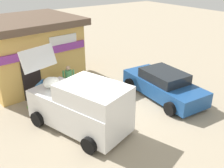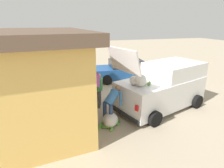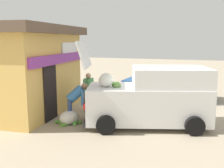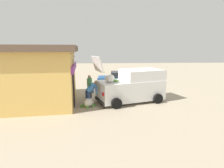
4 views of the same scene
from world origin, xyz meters
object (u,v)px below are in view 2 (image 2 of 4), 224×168
object	(u,v)px
storefront_bar	(23,81)
customer_bending	(112,101)
unloaded_banana_pile	(110,120)
paint_bucket	(96,91)
vendor_standing	(99,88)
parked_sedan	(126,70)
delivery_van	(163,86)

from	to	relation	value
storefront_bar	customer_bending	world-z (taller)	storefront_bar
customer_bending	unloaded_banana_pile	distance (m)	0.70
customer_bending	paint_bucket	world-z (taller)	customer_bending
unloaded_banana_pile	storefront_bar	bearing A→B (deg)	73.62
vendor_standing	customer_bending	distance (m)	1.47
customer_bending	unloaded_banana_pile	size ratio (longest dim) A/B	1.53
storefront_bar	vendor_standing	xyz separation A→B (m)	(0.87, -2.87, -0.86)
paint_bucket	parked_sedan	bearing A→B (deg)	-49.84
storefront_bar	paint_bucket	world-z (taller)	storefront_bar
delivery_van	paint_bucket	distance (m)	3.63
delivery_van	vendor_standing	size ratio (longest dim) A/B	2.93
vendor_standing	customer_bending	size ratio (longest dim) A/B	1.12
delivery_van	customer_bending	distance (m)	2.67
delivery_van	vendor_standing	xyz separation A→B (m)	(0.86, 2.75, -0.07)
storefront_bar	vendor_standing	world-z (taller)	storefront_bar
paint_bucket	delivery_van	bearing A→B (deg)	-132.91
parked_sedan	unloaded_banana_pile	bearing A→B (deg)	153.70
delivery_van	paint_bucket	bearing A→B (deg)	47.09
parked_sedan	paint_bucket	xyz separation A→B (m)	(-2.14, 2.54, -0.45)
vendor_standing	unloaded_banana_pile	world-z (taller)	vendor_standing
storefront_bar	customer_bending	bearing A→B (deg)	-100.99
paint_bucket	customer_bending	bearing A→B (deg)	179.82
unloaded_banana_pile	paint_bucket	bearing A→B (deg)	-2.35
customer_bending	storefront_bar	bearing A→B (deg)	79.01
storefront_bar	customer_bending	xyz separation A→B (m)	(-0.59, -3.02, -0.91)
storefront_bar	unloaded_banana_pile	size ratio (longest dim) A/B	6.02
storefront_bar	vendor_standing	distance (m)	3.12
delivery_van	parked_sedan	size ratio (longest dim) A/B	1.03
delivery_van	parked_sedan	bearing A→B (deg)	0.61
delivery_van	customer_bending	xyz separation A→B (m)	(-0.60, 2.60, -0.12)
parked_sedan	paint_bucket	size ratio (longest dim) A/B	12.90
parked_sedan	unloaded_banana_pile	xyz separation A→B (m)	(-5.41, 2.67, -0.40)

